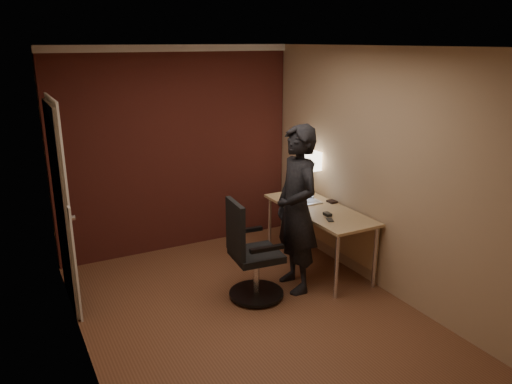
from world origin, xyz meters
TOP-DOWN VIEW (x-y plane):
  - room at (-0.27, 1.54)m, footprint 4.00×4.00m
  - desk at (1.25, 0.59)m, footprint 0.60×1.50m
  - desk_lamp at (1.36, 1.08)m, footprint 0.22×0.22m
  - laptop at (1.16, 0.88)m, footprint 0.35×0.28m
  - mouse at (1.11, 0.34)m, footprint 0.07×0.10m
  - phone at (1.05, 0.21)m, footprint 0.10×0.13m
  - wallet at (1.43, 0.69)m, footprint 0.09×0.11m
  - office_chair at (0.15, 0.30)m, footprint 0.56×0.60m
  - person at (0.69, 0.30)m, footprint 0.48×0.68m

SIDE VIEW (x-z plane):
  - office_chair at x=0.15m, z-range -0.06..0.98m
  - desk at x=1.25m, z-range 0.24..0.97m
  - phone at x=1.05m, z-range 0.73..0.74m
  - wallet at x=1.43m, z-range 0.73..0.75m
  - mouse at x=1.11m, z-range 0.73..0.76m
  - laptop at x=1.16m, z-range 0.68..0.91m
  - person at x=0.69m, z-range 0.00..1.76m
  - desk_lamp at x=1.36m, z-range 0.88..1.41m
  - room at x=-0.27m, z-range -0.63..3.37m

